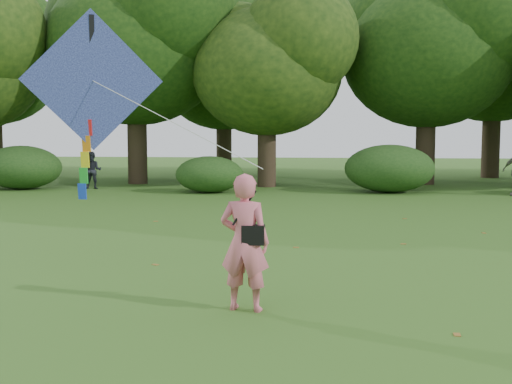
# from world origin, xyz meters

# --- Properties ---
(ground) EXTENTS (100.00, 100.00, 0.00)m
(ground) POSITION_xyz_m (0.00, 0.00, 0.00)
(ground) COLOR #265114
(ground) RESTS_ON ground
(man_kite_flyer) EXTENTS (0.74, 0.54, 1.85)m
(man_kite_flyer) POSITION_xyz_m (-0.68, 0.90, 0.93)
(man_kite_flyer) COLOR #DE687B
(man_kite_flyer) RESTS_ON ground
(bystander_left) EXTENTS (0.82, 0.67, 1.55)m
(bystander_left) POSITION_xyz_m (-9.08, 18.12, 0.77)
(bystander_left) COLOR #20232B
(bystander_left) RESTS_ON ground
(crossbody_bag) EXTENTS (0.43, 0.20, 0.72)m
(crossbody_bag) POSITION_xyz_m (-0.56, 0.87, 1.05)
(crossbody_bag) COLOR black
(crossbody_bag) RESTS_ON ground
(flying_kite) EXTENTS (3.98, 2.06, 3.04)m
(flying_kite) POSITION_xyz_m (-3.33, 2.54, 3.17)
(flying_kite) COLOR #224395
(flying_kite) RESTS_ON ground
(tree_line) EXTENTS (54.70, 15.30, 9.48)m
(tree_line) POSITION_xyz_m (1.67, 22.88, 5.60)
(tree_line) COLOR #3A2D1E
(tree_line) RESTS_ON ground
(shrub_band) EXTENTS (39.15, 3.22, 1.88)m
(shrub_band) POSITION_xyz_m (-0.72, 17.60, 0.86)
(shrub_band) COLOR #264919
(shrub_band) RESTS_ON ground
(fallen_leaves) EXTENTS (9.95, 14.12, 0.01)m
(fallen_leaves) POSITION_xyz_m (-0.63, 3.36, 0.01)
(fallen_leaves) COLOR brown
(fallen_leaves) RESTS_ON ground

